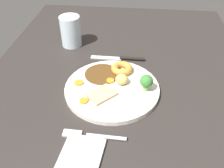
# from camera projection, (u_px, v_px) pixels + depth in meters

# --- Properties ---
(dining_table) EXTENTS (1.20, 0.84, 0.04)m
(dining_table) POSITION_uv_depth(u_px,v_px,m) (119.00, 89.00, 0.73)
(dining_table) COLOR #2B2623
(dining_table) RESTS_ON ground
(dinner_plate) EXTENTS (0.27, 0.27, 0.01)m
(dinner_plate) POSITION_uv_depth(u_px,v_px,m) (112.00, 89.00, 0.70)
(dinner_plate) COLOR silver
(dinner_plate) RESTS_ON dining_table
(gravy_pool) EXTENTS (0.11, 0.11, 0.00)m
(gravy_pool) POSITION_uv_depth(u_px,v_px,m) (102.00, 74.00, 0.74)
(gravy_pool) COLOR #563819
(gravy_pool) RESTS_ON dinner_plate
(meat_slice_main) EXTENTS (0.09, 0.09, 0.01)m
(meat_slice_main) POSITION_uv_depth(u_px,v_px,m) (102.00, 94.00, 0.66)
(meat_slice_main) COLOR tan
(meat_slice_main) RESTS_ON dinner_plate
(yorkshire_pudding) EXTENTS (0.07, 0.07, 0.02)m
(yorkshire_pudding) POSITION_uv_depth(u_px,v_px,m) (122.00, 68.00, 0.75)
(yorkshire_pudding) COLOR #C68938
(yorkshire_pudding) RESTS_ON dinner_plate
(roast_potato_left) EXTENTS (0.04, 0.04, 0.03)m
(roast_potato_left) POSITION_uv_depth(u_px,v_px,m) (122.00, 79.00, 0.70)
(roast_potato_left) COLOR #D8B260
(roast_potato_left) RESTS_ON dinner_plate
(carrot_coin_front) EXTENTS (0.02, 0.02, 0.01)m
(carrot_coin_front) POSITION_uv_depth(u_px,v_px,m) (110.00, 81.00, 0.71)
(carrot_coin_front) COLOR orange
(carrot_coin_front) RESTS_ON dinner_plate
(carrot_coin_back) EXTENTS (0.02, 0.02, 0.01)m
(carrot_coin_back) POSITION_uv_depth(u_px,v_px,m) (84.00, 101.00, 0.64)
(carrot_coin_back) COLOR orange
(carrot_coin_back) RESTS_ON dinner_plate
(carrot_coin_side) EXTENTS (0.03, 0.03, 0.00)m
(carrot_coin_side) POSITION_uv_depth(u_px,v_px,m) (79.00, 83.00, 0.70)
(carrot_coin_side) COLOR orange
(carrot_coin_side) RESTS_ON dinner_plate
(broccoli_floret) EXTENTS (0.04, 0.04, 0.05)m
(broccoli_floret) POSITION_uv_depth(u_px,v_px,m) (146.00, 82.00, 0.67)
(broccoli_floret) COLOR #8CB766
(broccoli_floret) RESTS_ON dinner_plate
(fork) EXTENTS (0.02, 0.15, 0.01)m
(fork) POSITION_uv_depth(u_px,v_px,m) (92.00, 136.00, 0.57)
(fork) COLOR silver
(fork) RESTS_ON dining_table
(knife) EXTENTS (0.02, 0.19, 0.01)m
(knife) POSITION_uv_depth(u_px,v_px,m) (122.00, 58.00, 0.83)
(knife) COLOR black
(knife) RESTS_ON dining_table
(water_glass) EXTENTS (0.07, 0.07, 0.11)m
(water_glass) POSITION_uv_depth(u_px,v_px,m) (71.00, 31.00, 0.87)
(water_glass) COLOR silver
(water_glass) RESTS_ON dining_table
(folded_napkin) EXTENTS (0.12, 0.10, 0.01)m
(folded_napkin) POSITION_uv_depth(u_px,v_px,m) (81.00, 157.00, 0.53)
(folded_napkin) COLOR white
(folded_napkin) RESTS_ON dining_table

